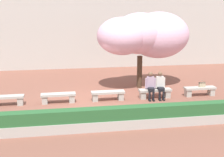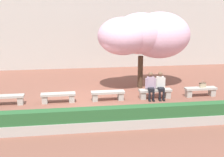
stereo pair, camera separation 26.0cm
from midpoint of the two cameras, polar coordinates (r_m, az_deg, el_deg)
The scene contains 12 objects.
ground_plane at distance 14.48m, azimuth -4.73°, elevation -4.22°, with size 100.00×100.00×0.00m, color brown.
building_facade at distance 23.83m, azimuth -6.67°, elevation 12.09°, with size 28.00×4.00×7.85m, color #B7B2A8.
stone_bench_near_west at distance 14.58m, azimuth -18.30°, elevation -3.52°, with size 1.56×0.43×0.45m.
stone_bench_center at distance 14.37m, azimuth -9.30°, elevation -3.26°, with size 1.56×0.43×0.45m.
stone_bench_near_east at distance 14.51m, azimuth -0.26°, elevation -2.92°, with size 1.56×0.43×0.45m.
stone_bench_east_end at distance 15.00m, azimuth 8.39°, elevation -2.53°, with size 1.56×0.43×0.45m.
stone_bench_far_east at distance 15.81m, azimuth 16.32°, elevation -2.12°, with size 1.56×0.43×0.45m.
person_seated_left at distance 14.78m, azimuth 7.60°, elevation -1.12°, with size 0.51×0.71×1.29m.
person_seated_right at distance 14.92m, azimuth 9.34°, elevation -1.05°, with size 0.51×0.70×1.29m.
handbag at distance 15.79m, azimuth 16.71°, elevation -1.10°, with size 0.30×0.15×0.34m.
cherry_tree_main at distance 16.51m, azimuth 6.45°, elevation 7.92°, with size 4.98×3.09×4.03m.
planter_hedge_foreground at distance 11.11m, azimuth -3.49°, elevation -7.53°, with size 16.22×0.50×0.80m.
Camera 2 is at (-0.78, -13.82, 4.28)m, focal length 50.00 mm.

